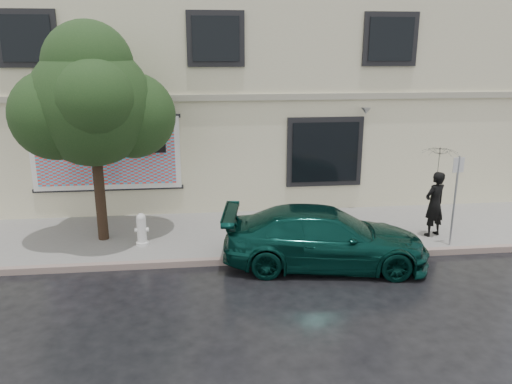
{
  "coord_description": "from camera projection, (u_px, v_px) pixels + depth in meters",
  "views": [
    {
      "loc": [
        -0.49,
        -9.45,
        4.94
      ],
      "look_at": [
        0.81,
        2.2,
        1.56
      ],
      "focal_mm": 35.0,
      "sensor_mm": 36.0,
      "label": 1
    }
  ],
  "objects": [
    {
      "name": "ground",
      "position": [
        229.0,
        294.0,
        10.44
      ],
      "size": [
        90.0,
        90.0,
        0.0
      ],
      "primitive_type": "plane",
      "color": "black",
      "rests_on": "ground"
    },
    {
      "name": "sidewalk",
      "position": [
        222.0,
        235.0,
        13.53
      ],
      "size": [
        20.0,
        3.5,
        0.15
      ],
      "primitive_type": "cube",
      "color": "gray",
      "rests_on": "ground"
    },
    {
      "name": "curb",
      "position": [
        225.0,
        261.0,
        11.86
      ],
      "size": [
        20.0,
        0.18,
        0.16
      ],
      "primitive_type": "cube",
      "color": "gray",
      "rests_on": "ground"
    },
    {
      "name": "building",
      "position": [
        213.0,
        90.0,
        18.07
      ],
      "size": [
        20.0,
        8.12,
        7.0
      ],
      "color": "beige",
      "rests_on": "ground"
    },
    {
      "name": "billboard",
      "position": [
        106.0,
        154.0,
        14.23
      ],
      "size": [
        4.3,
        0.16,
        2.2
      ],
      "color": "white",
      "rests_on": "ground"
    },
    {
      "name": "car",
      "position": [
        325.0,
        238.0,
        11.65
      ],
      "size": [
        4.99,
        2.77,
        1.38
      ],
      "primitive_type": "imported",
      "rotation": [
        0.0,
        0.0,
        1.42
      ],
      "color": "#08322A",
      "rests_on": "ground"
    },
    {
      "name": "pedestrian",
      "position": [
        435.0,
        204.0,
        13.06
      ],
      "size": [
        0.75,
        0.63,
        1.74
      ],
      "primitive_type": "imported",
      "rotation": [
        0.0,
        0.0,
        3.54
      ],
      "color": "black",
      "rests_on": "sidewalk"
    },
    {
      "name": "umbrella",
      "position": [
        439.0,
        158.0,
        12.72
      ],
      "size": [
        1.23,
        1.23,
        0.72
      ],
      "primitive_type": "imported",
      "rotation": [
        0.0,
        0.0,
        -0.33
      ],
      "color": "black",
      "rests_on": "pedestrian"
    },
    {
      "name": "street_tree",
      "position": [
        92.0,
        106.0,
        12.1
      ],
      "size": [
        2.99,
        2.99,
        4.97
      ],
      "color": "#332416",
      "rests_on": "sidewalk"
    },
    {
      "name": "fire_hydrant",
      "position": [
        142.0,
        230.0,
        12.53
      ],
      "size": [
        0.35,
        0.32,
        0.84
      ],
      "rotation": [
        0.0,
        0.0,
        -0.04
      ],
      "color": "silver",
      "rests_on": "sidewalk"
    },
    {
      "name": "sign_pole",
      "position": [
        456.0,
        192.0,
        12.25
      ],
      "size": [
        0.28,
        0.05,
        2.3
      ],
      "rotation": [
        0.0,
        0.0,
        0.07
      ],
      "color": "#9EA2A7",
      "rests_on": "sidewalk"
    }
  ]
}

